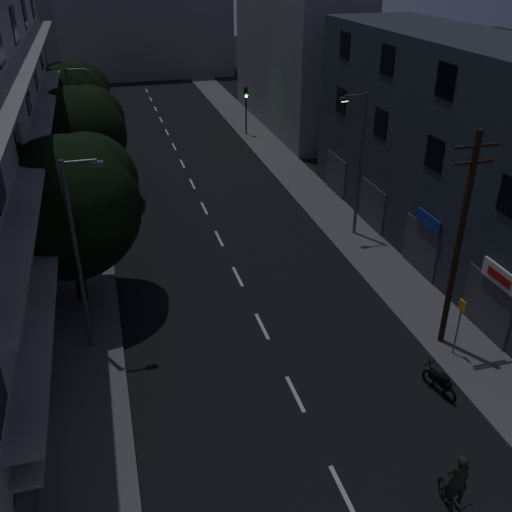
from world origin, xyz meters
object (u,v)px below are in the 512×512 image
bus_stop_sign (460,317)px  cyclist (454,495)px  utility_pole (459,240)px  motorcycle (439,383)px

bus_stop_sign → cyclist: bearing=-122.8°
utility_pole → cyclist: size_ratio=3.83×
utility_pole → cyclist: 9.42m
bus_stop_sign → motorcycle: bus_stop_sign is taller
motorcycle → cyclist: 5.36m
utility_pole → bus_stop_sign: 3.11m
bus_stop_sign → cyclist: size_ratio=1.07×
bus_stop_sign → cyclist: 7.81m
motorcycle → cyclist: cyclist is taller
cyclist → bus_stop_sign: bearing=66.8°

